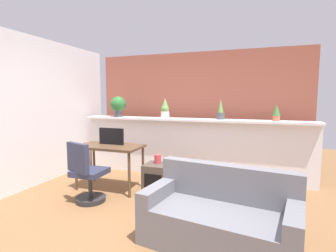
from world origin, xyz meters
TOP-DOWN VIEW (x-y plane):
  - ground_plane at (0.00, 0.00)m, footprint 12.00×12.00m
  - divider_wall at (0.00, 2.00)m, footprint 4.48×0.16m
  - plant_shelf at (0.00, 1.96)m, footprint 4.48×0.36m
  - brick_wall_behind at (0.00, 2.60)m, footprint 4.48×0.10m
  - side_wall_left at (-2.49, 0.40)m, footprint 0.12×4.40m
  - potted_plant_0 at (-1.55, 1.93)m, footprint 0.32×0.32m
  - potted_plant_1 at (-0.50, 1.94)m, footprint 0.17×0.17m
  - potted_plant_2 at (0.57, 1.98)m, footprint 0.14×0.14m
  - potted_plant_3 at (1.52, 1.95)m, footprint 0.12×0.12m
  - desk at (-1.11, 0.88)m, footprint 1.10×0.60m
  - tv_monitor at (-1.12, 0.96)m, footprint 0.46×0.04m
  - office_chair at (-1.11, 0.24)m, footprint 0.50×0.50m
  - side_cube_shelf at (-0.24, 0.88)m, footprint 0.40×0.41m
  - vase_on_shelf at (-0.26, 0.93)m, footprint 0.11×0.11m
  - couch at (0.90, -0.20)m, footprint 1.66×0.99m

SIDE VIEW (x-z plane):
  - ground_plane at x=0.00m, z-range 0.00..0.00m
  - side_cube_shelf at x=-0.24m, z-range 0.00..0.50m
  - couch at x=0.90m, z-range -0.12..0.68m
  - office_chair at x=-1.11m, z-range -0.07..0.84m
  - divider_wall at x=0.00m, z-range 0.00..1.11m
  - vase_on_shelf at x=-0.26m, z-range 0.50..0.64m
  - desk at x=-1.11m, z-range 0.29..1.04m
  - tv_monitor at x=-1.12m, z-range 0.75..1.03m
  - plant_shelf at x=0.00m, z-range 1.11..1.15m
  - brick_wall_behind at x=0.00m, z-range 0.00..2.50m
  - potted_plant_3 at x=1.52m, z-range 1.15..1.44m
  - side_wall_left at x=-2.49m, z-range 0.00..2.60m
  - potted_plant_2 at x=0.57m, z-range 1.12..1.50m
  - potted_plant_1 at x=-0.50m, z-range 1.13..1.52m
  - potted_plant_0 at x=-1.55m, z-range 1.18..1.60m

